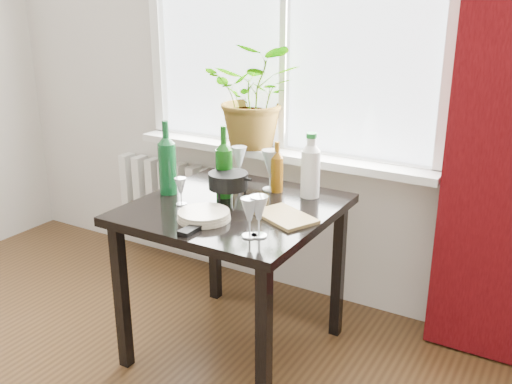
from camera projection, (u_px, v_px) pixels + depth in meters
The scene contains 18 objects.
window at pixel (287, 0), 2.84m from camera, with size 1.72×0.08×1.62m.
windowsill at pixel (279, 153), 3.04m from camera, with size 1.72×0.20×0.04m.
radiator at pixel (175, 205), 3.57m from camera, with size 0.80×0.10×0.55m.
table at pixel (234, 224), 2.56m from camera, with size 0.85×0.85×0.74m.
potted_plant at pixel (256, 96), 3.00m from camera, with size 0.50×0.43×0.55m, color #3B731E.
wine_bottle_left at pixel (167, 157), 2.62m from camera, with size 0.08×0.08×0.35m, color #0D451E, non-canonical shape.
wine_bottle_right at pixel (224, 162), 2.58m from camera, with size 0.08×0.08×0.33m, color #0F460D, non-canonical shape.
bottle_amber at pixel (277, 167), 2.66m from camera, with size 0.06×0.06×0.24m, color brown, non-canonical shape.
cleaning_bottle at pixel (311, 165), 2.58m from camera, with size 0.09×0.09×0.31m, color white, non-canonical shape.
wineglass_front_right at pixel (259, 216), 2.17m from camera, with size 0.07×0.07×0.17m, color silver, non-canonical shape.
wineglass_far_right at pixel (250, 217), 2.17m from camera, with size 0.07×0.07×0.16m, color silver, non-canonical shape.
wineglass_back_center at pixel (271, 169), 2.69m from camera, with size 0.09×0.09×0.20m, color #B5BBC3, non-canonical shape.
wineglass_back_left at pixel (239, 164), 2.83m from camera, with size 0.08×0.08×0.18m, color silver, non-canonical shape.
wineglass_front_left at pixel (181, 191), 2.51m from camera, with size 0.05×0.05×0.13m, color #B6BDC4, non-canonical shape.
plate_stack at pixel (204, 215), 2.36m from camera, with size 0.22×0.22×0.04m, color beige.
fondue_pot at pixel (228, 188), 2.54m from camera, with size 0.20×0.18×0.14m, color black, non-canonical shape.
tv_remote at pixel (195, 227), 2.26m from camera, with size 0.05×0.17×0.02m, color black.
cutting_board at pixel (285, 217), 2.37m from camera, with size 0.26×0.17×0.01m, color olive.
Camera 1 is at (1.39, -0.44, 1.62)m, focal length 40.00 mm.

